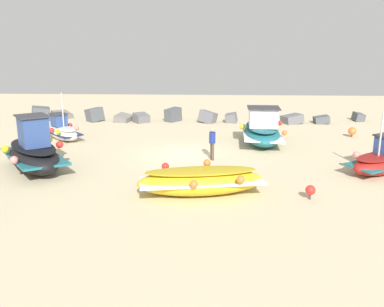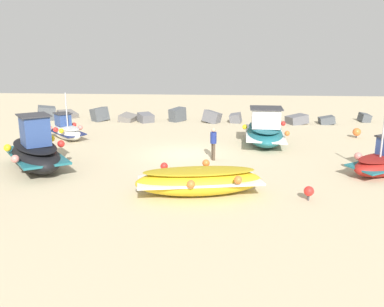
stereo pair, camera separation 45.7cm
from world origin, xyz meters
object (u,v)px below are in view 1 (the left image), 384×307
object	(u,v)px
fishing_boat_4	(34,153)
fishing_boat_0	(201,180)
fishing_boat_1	(62,131)
person_walking	(212,141)
fishing_boat_3	(382,161)
mooring_buoy_1	(310,190)
mooring_buoy_0	(352,131)
fishing_boat_2	(262,131)

from	to	relation	value
fishing_boat_4	fishing_boat_0	bearing A→B (deg)	32.46
fishing_boat_0	fishing_boat_1	size ratio (longest dim) A/B	1.59
fishing_boat_1	person_walking	size ratio (longest dim) A/B	1.97
person_walking	fishing_boat_4	bearing A→B (deg)	171.48
person_walking	fishing_boat_0	bearing A→B (deg)	-118.80
fishing_boat_1	fishing_boat_0	bearing A→B (deg)	179.86
fishing_boat_3	mooring_buoy_1	world-z (taller)	fishing_boat_3
fishing_boat_0	mooring_buoy_1	distance (m)	4.19
fishing_boat_0	mooring_buoy_0	world-z (taller)	fishing_boat_0
fishing_boat_1	person_walking	world-z (taller)	fishing_boat_1
fishing_boat_0	fishing_boat_2	world-z (taller)	fishing_boat_2
fishing_boat_3	person_walking	size ratio (longest dim) A/B	2.19
person_walking	mooring_buoy_0	distance (m)	10.85
fishing_boat_0	fishing_boat_2	xyz separation A→B (m)	(3.38, 9.06, 0.22)
fishing_boat_1	fishing_boat_3	xyz separation A→B (m)	(17.16, -6.36, 0.03)
fishing_boat_1	fishing_boat_2	world-z (taller)	fishing_boat_1
fishing_boat_2	person_walking	bearing A→B (deg)	-34.86
fishing_boat_0	fishing_boat_1	world-z (taller)	fishing_boat_1
fishing_boat_4	person_walking	distance (m)	8.62
fishing_boat_2	fishing_boat_3	distance (m)	7.55
fishing_boat_0	fishing_boat_2	bearing A→B (deg)	-121.26
mooring_buoy_0	fishing_boat_0	bearing A→B (deg)	-130.03
fishing_boat_3	fishing_boat_4	xyz separation A→B (m)	(-16.04, -0.38, 0.27)
fishing_boat_4	mooring_buoy_0	distance (m)	19.22
fishing_boat_2	mooring_buoy_1	bearing A→B (deg)	7.19
mooring_buoy_0	fishing_boat_2	bearing A→B (deg)	-160.42
fishing_boat_2	mooring_buoy_1	world-z (taller)	fishing_boat_2
fishing_boat_0	mooring_buoy_1	xyz separation A→B (m)	(4.17, -0.35, -0.21)
fishing_boat_3	person_walking	bearing A→B (deg)	131.47
fishing_boat_2	fishing_boat_4	world-z (taller)	fishing_boat_4
fishing_boat_3	person_walking	world-z (taller)	fishing_boat_3
fishing_boat_3	person_walking	xyz separation A→B (m)	(-7.74, 1.94, 0.39)
fishing_boat_3	mooring_buoy_1	xyz separation A→B (m)	(-3.99, -3.58, -0.22)
fishing_boat_2	mooring_buoy_1	distance (m)	9.45
fishing_boat_2	mooring_buoy_0	world-z (taller)	fishing_boat_2
fishing_boat_3	mooring_buoy_0	xyz separation A→B (m)	(1.25, 7.98, -0.19)
mooring_buoy_1	fishing_boat_0	bearing A→B (deg)	175.13
fishing_boat_4	person_walking	xyz separation A→B (m)	(8.30, 2.33, 0.12)
fishing_boat_0	fishing_boat_1	bearing A→B (deg)	-57.60
fishing_boat_3	fishing_boat_4	world-z (taller)	fishing_boat_3
fishing_boat_0	mooring_buoy_0	size ratio (longest dim) A/B	8.08
fishing_boat_0	person_walking	world-z (taller)	person_walking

